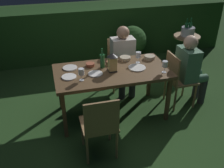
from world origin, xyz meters
TOP-DOWN VIEW (x-y plane):
  - ground_plane at (0.00, 0.00)m, footprint 16.00×16.00m
  - dining_table at (0.00, 0.00)m, footprint 1.62×0.84m
  - chair_side_left_a at (-0.36, -0.81)m, footprint 0.42×0.40m
  - chair_side_right_b at (0.36, 0.81)m, footprint 0.42×0.40m
  - person_in_cream at (0.36, 0.62)m, footprint 0.38×0.47m
  - chair_head_far at (1.06, 0.00)m, footprint 0.40×0.42m
  - person_in_green at (1.25, 0.00)m, footprint 0.48×0.38m
  - lantern_centerpiece at (-0.00, -0.02)m, footprint 0.15×0.15m
  - green_bottle_on_table at (-0.11, 0.13)m, footprint 0.07×0.07m
  - wine_glass_a at (-0.46, -0.18)m, footprint 0.08×0.08m
  - wine_glass_b at (0.44, 0.15)m, footprint 0.08×0.08m
  - wine_glass_c at (0.68, -0.25)m, footprint 0.08×0.08m
  - plate_a at (-0.61, -0.06)m, footprint 0.20×0.20m
  - plate_b at (-0.25, -0.06)m, footprint 0.20×0.20m
  - plate_c at (-0.57, 0.22)m, footprint 0.21×0.21m
  - plate_d at (0.36, -0.03)m, footprint 0.25×0.25m
  - bowl_olives at (0.03, 0.19)m, footprint 0.13×0.13m
  - bowl_bread at (0.29, 0.29)m, footprint 0.17×0.17m
  - bowl_salad at (0.66, 0.23)m, footprint 0.16×0.16m
  - bowl_dip at (-0.27, 0.21)m, footprint 0.13×0.13m
  - side_table at (1.86, 1.20)m, footprint 0.52×0.52m
  - ice_bucket at (1.86, 1.20)m, footprint 0.26×0.26m
  - hedge_backdrop at (0.00, 2.38)m, footprint 6.37×0.77m
  - potted_plant_by_hedge at (0.87, 1.64)m, footprint 0.61×0.61m

SIDE VIEW (x-z plane):
  - ground_plane at x=0.00m, z-range 0.00..0.00m
  - side_table at x=1.86m, z-range 0.11..0.80m
  - potted_plant_by_hedge at x=0.87m, z-range 0.07..0.89m
  - chair_side_left_a at x=-0.36m, z-range 0.05..0.92m
  - chair_side_right_b at x=0.36m, z-range 0.05..0.92m
  - chair_head_far at x=1.06m, z-range 0.05..0.92m
  - hedge_backdrop at x=0.00m, z-range 0.00..1.09m
  - person_in_cream at x=0.36m, z-range 0.06..1.21m
  - person_in_green at x=1.25m, z-range 0.06..1.21m
  - dining_table at x=0.00m, z-range 0.31..1.06m
  - plate_a at x=-0.61m, z-range 0.75..0.76m
  - plate_b at x=-0.25m, z-range 0.75..0.76m
  - plate_c at x=-0.57m, z-range 0.75..0.76m
  - plate_d at x=0.36m, z-range 0.75..0.76m
  - bowl_dip at x=-0.27m, z-range 0.75..0.80m
  - bowl_olives at x=0.03m, z-range 0.75..0.80m
  - bowl_bread at x=0.29m, z-range 0.75..0.80m
  - bowl_salad at x=0.66m, z-range 0.75..0.80m
  - ice_bucket at x=1.86m, z-range 0.62..0.96m
  - green_bottle_on_table at x=-0.11m, z-range 0.71..1.00m
  - wine_glass_a at x=-0.46m, z-range 0.78..0.95m
  - wine_glass_b at x=0.44m, z-range 0.78..0.95m
  - wine_glass_c at x=0.68m, z-range 0.78..0.95m
  - lantern_centerpiece at x=0.00m, z-range 0.76..1.03m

